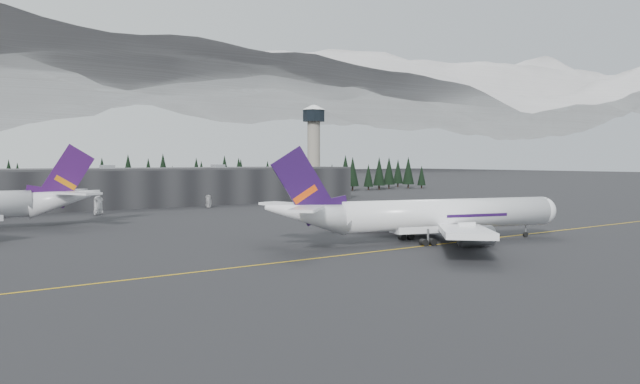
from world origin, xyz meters
TOP-DOWN VIEW (x-y plane):
  - ground at (0.00, 0.00)m, footprint 1400.00×1400.00m
  - taxiline at (0.00, -2.00)m, footprint 400.00×0.40m
  - terminal at (0.00, 125.00)m, footprint 160.00×30.00m
  - control_tower at (75.00, 128.00)m, footprint 10.00×10.00m
  - treeline at (0.00, 162.00)m, footprint 360.00×20.00m
  - jet_main at (10.62, 1.82)m, footprint 59.48×53.93m
  - gse_vehicle_a at (-21.90, 95.36)m, footprint 4.73×5.97m
  - gse_vehicle_b at (14.84, 101.25)m, footprint 4.52×2.96m

SIDE VIEW (x-z plane):
  - ground at x=0.00m, z-range 0.00..0.00m
  - taxiline at x=0.00m, z-range 0.00..0.02m
  - gse_vehicle_b at x=14.84m, z-range 0.00..1.43m
  - gse_vehicle_a at x=-21.90m, z-range 0.00..1.51m
  - jet_main at x=10.62m, z-range -3.90..13.99m
  - terminal at x=0.00m, z-range 0.00..12.60m
  - treeline at x=0.00m, z-range 0.00..15.00m
  - control_tower at x=75.00m, z-range 4.56..42.26m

